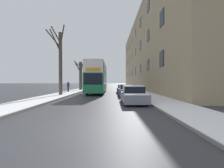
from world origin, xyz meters
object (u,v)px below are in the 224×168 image
(double_decker_bus, at_px, (97,77))
(bare_tree_left_2, at_px, (88,77))
(bare_tree_left_1, at_px, (80,74))
(parked_car_1, at_px, (126,91))
(parked_car_0, at_px, (133,95))
(parked_car_2, at_px, (123,89))
(pedestrian_left_sidewalk, at_px, (68,86))
(bare_tree_left_0, at_px, (60,61))

(double_decker_bus, bearing_deg, bare_tree_left_2, 103.02)
(bare_tree_left_1, distance_m, parked_car_1, 14.66)
(parked_car_0, bearing_deg, parked_car_2, 90.00)
(double_decker_bus, relative_size, parked_car_1, 2.52)
(pedestrian_left_sidewalk, bearing_deg, parked_car_1, 22.36)
(bare_tree_left_0, distance_m, bare_tree_left_1, 11.53)
(bare_tree_left_1, bearing_deg, parked_car_1, -56.44)
(bare_tree_left_1, bearing_deg, bare_tree_left_0, -90.26)
(parked_car_0, bearing_deg, pedestrian_left_sidewalk, 126.52)
(bare_tree_left_1, distance_m, pedestrian_left_sidewalk, 6.35)
(bare_tree_left_0, height_order, bare_tree_left_2, bare_tree_left_0)
(parked_car_0, relative_size, parked_car_1, 0.98)
(bare_tree_left_0, distance_m, bare_tree_left_2, 22.45)
(parked_car_1, bearing_deg, double_decker_bus, 127.47)
(bare_tree_left_1, bearing_deg, bare_tree_left_2, 90.46)
(bare_tree_left_1, height_order, double_decker_bus, bare_tree_left_1)
(bare_tree_left_0, xyz_separation_m, bare_tree_left_2, (-0.04, 22.41, -1.35))
(parked_car_2, relative_size, pedestrian_left_sidewalk, 2.56)
(bare_tree_left_2, relative_size, parked_car_1, 1.50)
(bare_tree_left_1, xyz_separation_m, double_decker_bus, (4.03, -6.88, -0.66))
(bare_tree_left_0, xyz_separation_m, double_decker_bus, (4.08, 4.60, -1.78))
(bare_tree_left_2, height_order, double_decker_bus, bare_tree_left_2)
(bare_tree_left_0, bearing_deg, parked_car_2, 30.20)
(parked_car_0, bearing_deg, bare_tree_left_1, 114.34)
(bare_tree_left_1, distance_m, parked_car_0, 19.54)
(double_decker_bus, distance_m, parked_car_1, 6.76)
(parked_car_2, distance_m, pedestrian_left_sidewalk, 8.74)
(bare_tree_left_1, distance_m, double_decker_bus, 8.00)
(parked_car_0, distance_m, parked_car_1, 5.62)
(parked_car_1, relative_size, pedestrian_left_sidewalk, 2.32)
(parked_car_0, relative_size, pedestrian_left_sidewalk, 2.26)
(double_decker_bus, bearing_deg, bare_tree_left_1, 120.38)
(parked_car_1, bearing_deg, parked_car_0, -90.00)
(double_decker_bus, bearing_deg, parked_car_2, 1.14)
(bare_tree_left_0, relative_size, pedestrian_left_sidewalk, 4.67)
(double_decker_bus, xyz_separation_m, parked_car_2, (3.96, 0.08, -1.90))
(parked_car_2, bearing_deg, bare_tree_left_0, -149.80)
(bare_tree_left_1, bearing_deg, double_decker_bus, -59.62)
(bare_tree_left_0, relative_size, double_decker_bus, 0.80)
(bare_tree_left_1, relative_size, parked_car_1, 1.46)
(bare_tree_left_2, distance_m, pedestrian_left_sidewalk, 16.99)
(double_decker_bus, relative_size, pedestrian_left_sidewalk, 5.84)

